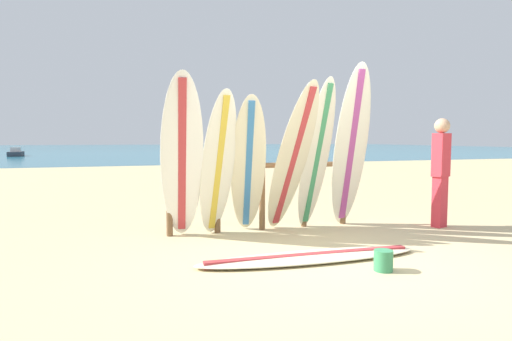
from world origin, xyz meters
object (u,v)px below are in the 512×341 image
object	(u,v)px
surfboard_leaning_center_right	(316,155)
surfboard_lying_on_sand	(310,257)
surfboard_leaning_center	(292,159)
surfboard_leaning_center_left	(248,166)
small_boat_offshore	(16,153)
surfboard_rack	(262,185)
beachgoer_standing	(441,168)
surfboard_leaning_far_left	(182,158)
surfboard_leaning_right	(351,147)
sand_bucket	(383,261)
surfboard_leaning_left	(218,165)

from	to	relation	value
surfboard_leaning_center_right	surfboard_lying_on_sand	world-z (taller)	surfboard_leaning_center_right
surfboard_leaning_center	surfboard_leaning_center_left	bearing A→B (deg)	165.35
small_boat_offshore	surfboard_rack	bearing A→B (deg)	-72.65
beachgoer_standing	small_boat_offshore	size ratio (longest dim) A/B	0.70
surfboard_leaning_far_left	small_boat_offshore	distance (m)	33.14
surfboard_rack	surfboard_lying_on_sand	size ratio (longest dim) A/B	1.08
surfboard_leaning_center	surfboard_leaning_right	distance (m)	1.04
surfboard_leaning_center	sand_bucket	bearing A→B (deg)	-82.64
surfboard_lying_on_sand	small_boat_offshore	distance (m)	34.77
surfboard_leaning_far_left	sand_bucket	world-z (taller)	surfboard_leaning_far_left
surfboard_leaning_left	surfboard_rack	bearing A→B (deg)	22.08
surfboard_lying_on_sand	small_boat_offshore	xyz separation A→B (m)	(-9.88, 33.34, 0.22)
surfboard_leaning_far_left	surfboard_leaning_center	world-z (taller)	surfboard_leaning_far_left
surfboard_leaning_center	surfboard_leaning_center_right	xyz separation A→B (m)	(0.44, 0.11, 0.05)
surfboard_leaning_center_right	small_boat_offshore	bearing A→B (deg)	108.40
surfboard_leaning_far_left	surfboard_leaning_center	size ratio (longest dim) A/B	1.03
surfboard_lying_on_sand	beachgoer_standing	bearing A→B (deg)	20.37
surfboard_rack	surfboard_leaning_right	size ratio (longest dim) A/B	1.15
surfboard_leaning_center_left	sand_bucket	distance (m)	2.37
surfboard_leaning_left	surfboard_leaning_right	distance (m)	2.09
surfboard_leaning_center_left	surfboard_lying_on_sand	xyz separation A→B (m)	(0.30, -1.43, -0.95)
surfboard_leaning_center_left	surfboard_leaning_left	bearing A→B (deg)	-174.85
surfboard_leaning_center	sand_bucket	xyz separation A→B (m)	(0.24, -1.87, -0.98)
surfboard_leaning_left	surfboard_leaning_center_right	distance (m)	1.50
surfboard_leaning_far_left	surfboard_leaning_left	world-z (taller)	surfboard_leaning_far_left
surfboard_leaning_left	surfboard_lying_on_sand	xyz separation A→B (m)	(0.75, -1.39, -0.99)
surfboard_leaning_center_left	beachgoer_standing	distance (m)	3.02
surfboard_rack	surfboard_leaning_right	world-z (taller)	surfboard_leaning_right
surfboard_leaning_left	surfboard_leaning_right	size ratio (longest dim) A/B	0.82
surfboard_leaning_left	surfboard_leaning_center_right	xyz separation A→B (m)	(1.50, -0.00, 0.11)
surfboard_leaning_left	surfboard_leaning_center_right	bearing A→B (deg)	-0.16
surfboard_leaning_left	surfboard_leaning_right	xyz separation A→B (m)	(2.08, 0.00, 0.23)
sand_bucket	beachgoer_standing	bearing A→B (deg)	36.77
surfboard_leaning_right	small_boat_offshore	xyz separation A→B (m)	(-11.22, 31.94, -0.99)
surfboard_leaning_center_left	beachgoer_standing	xyz separation A→B (m)	(2.99, -0.43, -0.06)
surfboard_leaning_center_left	surfboard_rack	bearing A→B (deg)	41.34
surfboard_leaning_center_right	sand_bucket	world-z (taller)	surfboard_leaning_center_right
surfboard_leaning_center	small_boat_offshore	distance (m)	33.66
surfboard_rack	surfboard_leaning_left	bearing A→B (deg)	-157.92
surfboard_leaning_left	small_boat_offshore	world-z (taller)	surfboard_leaning_left
surfboard_rack	surfboard_leaning_center	world-z (taller)	surfboard_leaning_center
surfboard_leaning_left	surfboard_leaning_right	world-z (taller)	surfboard_leaning_right
surfboard_lying_on_sand	sand_bucket	distance (m)	0.82
surfboard_leaning_left	sand_bucket	size ratio (longest dim) A/B	9.31
surfboard_lying_on_sand	surfboard_leaning_right	bearing A→B (deg)	46.24
surfboard_rack	surfboard_leaning_left	xyz separation A→B (m)	(-0.75, -0.30, 0.34)
small_boat_offshore	surfboard_leaning_center_right	bearing A→B (deg)	-71.60
beachgoer_standing	small_boat_offshore	distance (m)	34.70
sand_bucket	small_boat_offshore	bearing A→B (deg)	107.09
surfboard_leaning_far_left	surfboard_leaning_right	xyz separation A→B (m)	(2.58, 0.04, 0.13)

